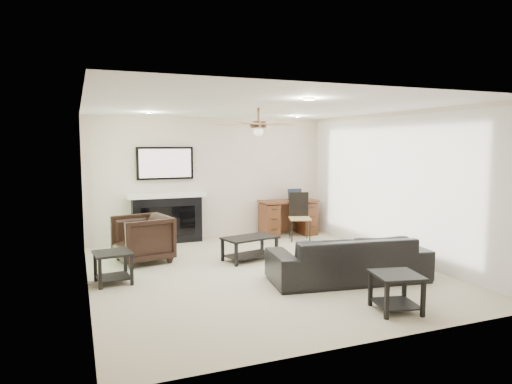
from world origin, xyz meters
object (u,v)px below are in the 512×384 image
fireplace_unit (167,195)px  sofa (348,258)px  desk (288,218)px  armchair (142,239)px  coffee_table (250,248)px

fireplace_unit → sofa: bearing=-60.9°
sofa → desk: 3.33m
armchair → desk: 3.40m
coffee_table → desk: bearing=33.9°
fireplace_unit → desk: size_ratio=1.57×
desk → sofa: bearing=-100.7°
desk → coffee_table: bearing=-132.3°
fireplace_unit → coffee_table: bearing=-61.0°
coffee_table → desk: 2.26m
sofa → armchair: bearing=-31.3°
sofa → desk: desk is taller
coffee_table → fireplace_unit: (-1.04, 1.87, 0.75)m
sofa → coffee_table: 1.84m
sofa → coffee_table: size_ratio=2.50×
armchair → coffee_table: (1.70, -0.55, -0.19)m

